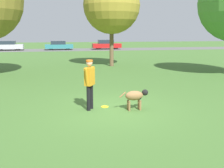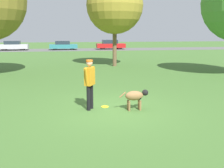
# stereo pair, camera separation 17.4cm
# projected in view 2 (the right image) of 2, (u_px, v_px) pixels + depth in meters

# --- Properties ---
(ground_plane) EXTENTS (120.00, 120.00, 0.00)m
(ground_plane) POSITION_uv_depth(u_px,v_px,m) (112.00, 110.00, 9.00)
(ground_plane) COLOR #426B2D
(far_road_strip) EXTENTS (120.00, 6.00, 0.01)m
(far_road_strip) POSITION_uv_depth(u_px,v_px,m) (78.00, 50.00, 38.97)
(far_road_strip) COLOR #5B5B59
(far_road_strip) RESTS_ON ground_plane
(person) EXTENTS (0.41, 0.65, 1.72)m
(person) POSITION_uv_depth(u_px,v_px,m) (90.00, 80.00, 8.85)
(person) COLOR black
(person) RESTS_ON ground_plane
(dog) EXTENTS (1.02, 0.35, 0.70)m
(dog) POSITION_uv_depth(u_px,v_px,m) (136.00, 96.00, 8.90)
(dog) COLOR olive
(dog) RESTS_ON ground_plane
(frisbee) EXTENTS (0.27, 0.27, 0.02)m
(frisbee) POSITION_uv_depth(u_px,v_px,m) (105.00, 107.00, 9.34)
(frisbee) COLOR yellow
(frisbee) RESTS_ON ground_plane
(tree_mid_center) EXTENTS (4.26, 4.26, 6.70)m
(tree_mid_center) POSITION_uv_depth(u_px,v_px,m) (115.00, 5.00, 19.59)
(tree_mid_center) COLOR brown
(tree_mid_center) RESTS_ON ground_plane
(parked_car_silver) EXTENTS (4.12, 1.90, 1.34)m
(parked_car_silver) POSITION_uv_depth(u_px,v_px,m) (13.00, 46.00, 37.55)
(parked_car_silver) COLOR #B7B7BC
(parked_car_silver) RESTS_ON ground_plane
(parked_car_teal) EXTENTS (4.10, 1.95, 1.30)m
(parked_car_teal) POSITION_uv_depth(u_px,v_px,m) (63.00, 45.00, 38.63)
(parked_car_teal) COLOR teal
(parked_car_teal) RESTS_ON ground_plane
(parked_car_red) EXTENTS (4.34, 1.82, 1.42)m
(parked_car_red) POSITION_uv_depth(u_px,v_px,m) (110.00, 45.00, 39.87)
(parked_car_red) COLOR red
(parked_car_red) RESTS_ON ground_plane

